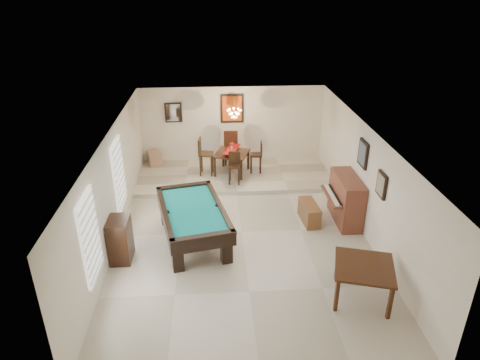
{
  "coord_description": "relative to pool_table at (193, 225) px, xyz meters",
  "views": [
    {
      "loc": [
        -0.65,
        -9.06,
        5.74
      ],
      "look_at": [
        0.0,
        0.6,
        1.15
      ],
      "focal_mm": 32.0,
      "sensor_mm": 36.0,
      "label": 1
    }
  ],
  "objects": [
    {
      "name": "wall_right",
      "position": [
        4.17,
        0.31,
        0.87
      ],
      "size": [
        0.04,
        9.0,
        2.6
      ],
      "primitive_type": "cube",
      "color": "silver",
      "rests_on": "ground_plane"
    },
    {
      "name": "dining_chair_south",
      "position": [
        1.13,
        2.89,
        0.16
      ],
      "size": [
        0.39,
        0.39,
        0.95
      ],
      "primitive_type": null,
      "rotation": [
        0.0,
        0.0,
        -0.11
      ],
      "color": "black",
      "rests_on": "dining_step"
    },
    {
      "name": "back_mirror",
      "position": [
        -0.73,
        4.77,
        1.37
      ],
      "size": [
        0.55,
        0.06,
        0.65
      ],
      "primitive_type": "cube",
      "color": "white",
      "rests_on": "wall_back"
    },
    {
      "name": "pool_table",
      "position": [
        0.0,
        0.0,
        0.0
      ],
      "size": [
        1.92,
        2.83,
        0.86
      ],
      "primitive_type": null,
      "rotation": [
        0.0,
        0.0,
        0.22
      ],
      "color": "black",
      "rests_on": "ground_plane"
    },
    {
      "name": "square_table",
      "position": [
        3.35,
        -2.26,
        -0.05
      ],
      "size": [
        1.37,
        1.37,
        0.76
      ],
      "primitive_type": null,
      "rotation": [
        0.0,
        0.0,
        -0.28
      ],
      "color": "black",
      "rests_on": "ground_plane"
    },
    {
      "name": "apothecary_chest",
      "position": [
        -1.59,
        -0.63,
        0.07
      ],
      "size": [
        0.45,
        0.67,
        1.01
      ],
      "primitive_type": "cube",
      "color": "black",
      "rests_on": "ground_plane"
    },
    {
      "name": "window_left_front",
      "position": [
        -1.8,
        -1.89,
        0.97
      ],
      "size": [
        0.06,
        1.0,
        1.7
      ],
      "primitive_type": "cube",
      "color": "white",
      "rests_on": "wall_left"
    },
    {
      "name": "corner_bench",
      "position": [
        -1.42,
        4.48,
        -0.09
      ],
      "size": [
        0.53,
        0.59,
        0.44
      ],
      "primitive_type": "cube",
      "rotation": [
        0.0,
        0.0,
        0.33
      ],
      "color": "tan",
      "rests_on": "dining_step"
    },
    {
      "name": "wall_back",
      "position": [
        1.17,
        4.81,
        0.87
      ],
      "size": [
        6.0,
        0.04,
        2.6
      ],
      "primitive_type": "cube",
      "color": "silver",
      "rests_on": "ground_plane"
    },
    {
      "name": "dining_step",
      "position": [
        1.17,
        3.56,
        -0.37
      ],
      "size": [
        6.0,
        2.5,
        0.12
      ],
      "primitive_type": "cube",
      "color": "beige",
      "rests_on": "ground_plane"
    },
    {
      "name": "dining_chair_east",
      "position": [
        1.85,
        3.68,
        0.19
      ],
      "size": [
        0.39,
        0.39,
        0.99
      ],
      "primitive_type": null,
      "rotation": [
        0.0,
        0.0,
        -1.65
      ],
      "color": "black",
      "rests_on": "dining_step"
    },
    {
      "name": "right_picture_upper",
      "position": [
        4.13,
        0.61,
        1.47
      ],
      "size": [
        0.06,
        0.55,
        0.65
      ],
      "primitive_type": "cube",
      "color": "slate",
      "rests_on": "wall_right"
    },
    {
      "name": "wall_front",
      "position": [
        1.17,
        -4.19,
        0.87
      ],
      "size": [
        6.0,
        0.04,
        2.6
      ],
      "primitive_type": "cube",
      "color": "silver",
      "rests_on": "ground_plane"
    },
    {
      "name": "wall_left",
      "position": [
        -1.83,
        0.31,
        0.87
      ],
      "size": [
        0.04,
        9.0,
        2.6
      ],
      "primitive_type": "cube",
      "color": "silver",
      "rests_on": "ground_plane"
    },
    {
      "name": "ground_plane",
      "position": [
        1.17,
        0.31,
        -0.44
      ],
      "size": [
        6.0,
        9.0,
        0.02
      ],
      "primitive_type": "cube",
      "color": "beige"
    },
    {
      "name": "piano_bench",
      "position": [
        2.95,
        0.71,
        -0.18
      ],
      "size": [
        0.43,
        0.95,
        0.51
      ],
      "primitive_type": "cube",
      "rotation": [
        0.0,
        0.0,
        0.08
      ],
      "color": "brown",
      "rests_on": "ground_plane"
    },
    {
      "name": "chandelier",
      "position": [
        1.17,
        3.51,
        1.77
      ],
      "size": [
        0.44,
        0.44,
        0.6
      ],
      "primitive_type": null,
      "color": "#FFE5B2",
      "rests_on": "ceiling"
    },
    {
      "name": "dining_chair_north",
      "position": [
        1.1,
        4.39,
        0.29
      ],
      "size": [
        0.47,
        0.47,
        1.21
      ],
      "primitive_type": null,
      "rotation": [
        0.0,
        0.0,
        3.08
      ],
      "color": "black",
      "rests_on": "dining_step"
    },
    {
      "name": "flower_vase",
      "position": [
        1.1,
        3.64,
        0.6
      ],
      "size": [
        0.15,
        0.15,
        0.23
      ],
      "primitive_type": null,
      "rotation": [
        0.0,
        0.0,
        -0.15
      ],
      "color": "#B4100F",
      "rests_on": "dining_table"
    },
    {
      "name": "back_painting",
      "position": [
        1.17,
        4.77,
        1.47
      ],
      "size": [
        0.75,
        0.06,
        0.95
      ],
      "primitive_type": "cube",
      "color": "#D84C14",
      "rests_on": "wall_back"
    },
    {
      "name": "dining_chair_west",
      "position": [
        0.3,
        3.61,
        0.27
      ],
      "size": [
        0.48,
        0.48,
        1.17
      ],
      "primitive_type": null,
      "rotation": [
        0.0,
        0.0,
        1.45
      ],
      "color": "black",
      "rests_on": "dining_step"
    },
    {
      "name": "dining_table",
      "position": [
        1.1,
        3.64,
        0.09
      ],
      "size": [
        1.24,
        1.24,
        0.8
      ],
      "primitive_type": null,
      "rotation": [
        0.0,
        0.0,
        -0.34
      ],
      "color": "black",
      "rests_on": "dining_step"
    },
    {
      "name": "upright_piano",
      "position": [
        3.74,
        0.71,
        0.18
      ],
      "size": [
        0.82,
        1.46,
        1.22
      ],
      "primitive_type": null,
      "color": "brown",
      "rests_on": "ground_plane"
    },
    {
      "name": "window_left_rear",
      "position": [
        -1.8,
        0.91,
        0.97
      ],
      "size": [
        0.06,
        1.0,
        1.7
      ],
      "primitive_type": "cube",
      "color": "white",
      "rests_on": "wall_left"
    },
    {
      "name": "ceiling",
      "position": [
        1.17,
        0.31,
        2.17
      ],
      "size": [
        6.0,
        9.0,
        0.04
      ],
      "primitive_type": "cube",
      "color": "white",
      "rests_on": "wall_back"
    },
    {
      "name": "right_picture_lower",
      "position": [
        4.13,
        -0.69,
        1.27
      ],
      "size": [
        0.06,
        0.45,
        0.55
      ],
      "primitive_type": "cube",
      "color": "gray",
      "rests_on": "wall_right"
    }
  ]
}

